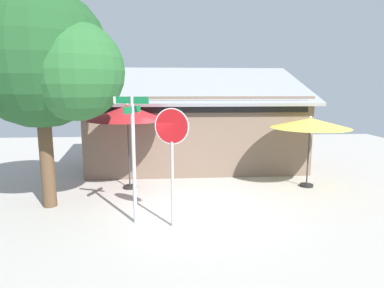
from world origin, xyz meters
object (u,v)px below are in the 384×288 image
at_px(patio_umbrella_crimson_left, 128,113).
at_px(shade_tree, 47,61).
at_px(street_sign_post, 133,147).
at_px(patio_umbrella_mustard_center, 310,123).
at_px(stop_sign, 172,144).

xyz_separation_m(patio_umbrella_crimson_left, shade_tree, (-1.82, -1.65, 1.48)).
xyz_separation_m(street_sign_post, patio_umbrella_mustard_center, (5.53, 2.61, 0.25)).
bearing_deg(shade_tree, patio_umbrella_crimson_left, 42.12).
bearing_deg(stop_sign, patio_umbrella_crimson_left, 113.47).
height_order(street_sign_post, shade_tree, shade_tree).
distance_m(stop_sign, patio_umbrella_mustard_center, 5.44).
bearing_deg(patio_umbrella_crimson_left, street_sign_post, -81.07).
height_order(patio_umbrella_crimson_left, shade_tree, shade_tree).
xyz_separation_m(stop_sign, shade_tree, (-3.20, 1.52, 1.97)).
distance_m(street_sign_post, patio_umbrella_crimson_left, 2.98).
relative_size(stop_sign, patio_umbrella_crimson_left, 1.01).
distance_m(street_sign_post, patio_umbrella_mustard_center, 6.12).
xyz_separation_m(street_sign_post, shade_tree, (-2.28, 1.23, 2.09)).
relative_size(street_sign_post, patio_umbrella_crimson_left, 1.10).
bearing_deg(shade_tree, patio_umbrella_mustard_center, 10.06).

